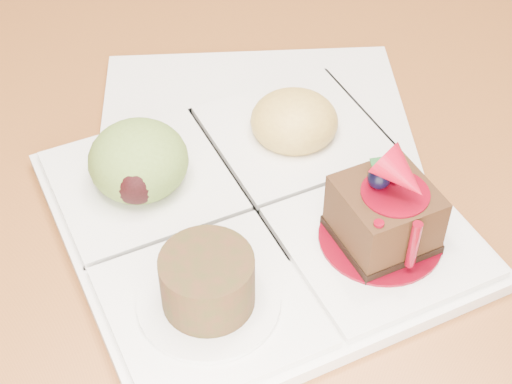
{
  "coord_description": "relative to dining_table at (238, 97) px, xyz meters",
  "views": [
    {
      "loc": [
        0.0,
        -0.67,
        1.2
      ],
      "look_at": [
        0.01,
        -0.25,
        0.79
      ],
      "focal_mm": 55.0,
      "sensor_mm": 36.0,
      "label": 1
    }
  ],
  "objects": [
    {
      "name": "dining_table",
      "position": [
        0.0,
        0.0,
        0.0
      ],
      "size": [
        1.0,
        1.8,
        0.75
      ],
      "color": "#925825",
      "rests_on": "ground"
    },
    {
      "name": "second_plate",
      "position": [
        0.02,
        -0.16,
        0.07
      ],
      "size": [
        0.28,
        0.28,
        0.01
      ],
      "primitive_type": "cube",
      "rotation": [
        0.0,
        0.0,
        0.04
      ],
      "color": "white",
      "rests_on": "dining_table"
    },
    {
      "name": "sampler_plate",
      "position": [
        0.01,
        -0.25,
        0.09
      ],
      "size": [
        0.38,
        0.38,
        0.11
      ],
      "rotation": [
        0.0,
        0.0,
        0.42
      ],
      "color": "white",
      "rests_on": "dining_table"
    }
  ]
}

